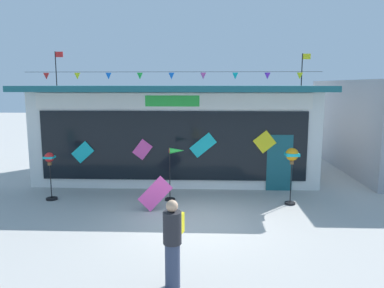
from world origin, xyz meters
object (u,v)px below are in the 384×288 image
(display_kite_on_ground, at_px, (155,194))
(person_mid_plaza, at_px, (173,241))
(wind_spinner_left, at_px, (175,164))
(kite_shop_building, at_px, (178,130))
(wind_spinner_far_left, at_px, (50,166))
(wind_spinner_center_left, at_px, (292,159))

(display_kite_on_ground, bearing_deg, person_mid_plaza, -77.99)
(wind_spinner_left, distance_m, display_kite_on_ground, 1.32)
(kite_shop_building, height_order, wind_spinner_left, kite_shop_building)
(wind_spinner_far_left, xyz_separation_m, person_mid_plaza, (4.46, -5.19, -0.25))
(kite_shop_building, xyz_separation_m, wind_spinner_left, (0.17, -3.60, -0.66))
(wind_spinner_left, bearing_deg, display_kite_on_ground, -116.29)
(wind_spinner_far_left, relative_size, display_kite_on_ground, 1.62)
(kite_shop_building, bearing_deg, display_kite_on_ground, -94.02)
(kite_shop_building, height_order, wind_spinner_center_left, kite_shop_building)
(wind_spinner_left, height_order, person_mid_plaza, wind_spinner_left)
(person_mid_plaza, distance_m, display_kite_on_ground, 4.38)
(person_mid_plaza, height_order, display_kite_on_ground, person_mid_plaza)
(kite_shop_building, xyz_separation_m, person_mid_plaza, (0.59, -8.87, -0.98))
(wind_spinner_far_left, bearing_deg, display_kite_on_ground, -14.60)
(kite_shop_building, distance_m, wind_spinner_left, 3.66)
(wind_spinner_left, relative_size, display_kite_on_ground, 1.80)
(kite_shop_building, height_order, display_kite_on_ground, kite_shop_building)
(wind_spinner_far_left, relative_size, wind_spinner_center_left, 0.87)
(wind_spinner_center_left, distance_m, person_mid_plaza, 6.01)
(wind_spinner_center_left, bearing_deg, display_kite_on_ground, -169.80)
(wind_spinner_left, height_order, wind_spinner_center_left, wind_spinner_center_left)
(kite_shop_building, relative_size, wind_spinner_center_left, 6.05)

